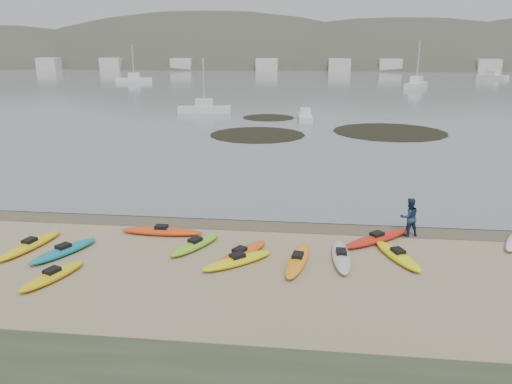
# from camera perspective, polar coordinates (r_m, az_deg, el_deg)

# --- Properties ---
(ground) EXTENTS (600.00, 600.00, 0.00)m
(ground) POSITION_cam_1_polar(r_m,az_deg,el_deg) (24.56, -0.00, -3.36)
(ground) COLOR tan
(ground) RESTS_ON ground
(wet_sand) EXTENTS (60.00, 60.00, 0.00)m
(wet_sand) POSITION_cam_1_polar(r_m,az_deg,el_deg) (24.27, -0.08, -3.59)
(wet_sand) COLOR brown
(wet_sand) RESTS_ON ground
(water) EXTENTS (1200.00, 1200.00, 0.00)m
(water) POSITION_cam_1_polar(r_m,az_deg,el_deg) (323.06, 6.42, 14.93)
(water) COLOR slate
(water) RESTS_ON ground
(kayaks) EXTENTS (22.90, 9.19, 0.34)m
(kayaks) POSITION_cam_1_polar(r_m,az_deg,el_deg) (20.83, -0.82, -6.60)
(kayaks) COLOR #F55E15
(kayaks) RESTS_ON ground
(person_east) EXTENTS (1.03, 0.90, 1.78)m
(person_east) POSITION_cam_1_polar(r_m,az_deg,el_deg) (23.49, 17.10, -2.75)
(person_east) COLOR navy
(person_east) RESTS_ON ground
(kelp_mats) EXTENTS (22.94, 19.32, 0.04)m
(kelp_mats) POSITION_cam_1_polar(r_m,az_deg,el_deg) (51.12, 7.88, 6.99)
(kelp_mats) COLOR black
(kelp_mats) RESTS_ON water
(moored_boats) EXTENTS (93.39, 84.56, 1.24)m
(moored_boats) POSITION_cam_1_polar(r_m,az_deg,el_deg) (104.41, 8.96, 12.03)
(moored_boats) COLOR silver
(moored_boats) RESTS_ON ground
(far_hills) EXTENTS (550.00, 135.00, 80.00)m
(far_hills) POSITION_cam_1_polar(r_m,az_deg,el_deg) (221.32, 16.41, 9.55)
(far_hills) COLOR #384235
(far_hills) RESTS_ON ground
(far_town) EXTENTS (199.00, 5.00, 4.00)m
(far_town) POSITION_cam_1_polar(r_m,az_deg,el_deg) (168.09, 8.05, 14.19)
(far_town) COLOR beige
(far_town) RESTS_ON ground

